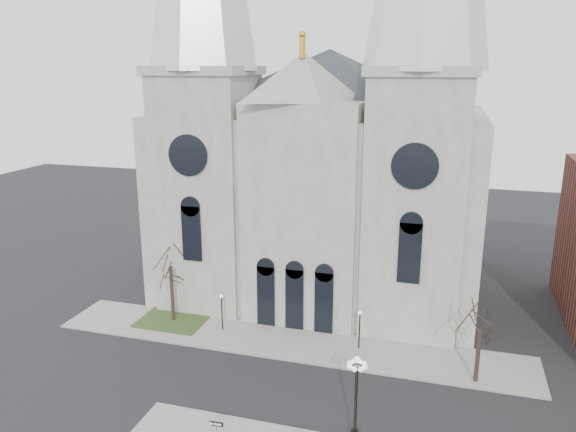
# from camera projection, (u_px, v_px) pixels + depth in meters

# --- Properties ---
(ground) EXTENTS (160.00, 160.00, 0.00)m
(ground) POSITION_uv_depth(u_px,v_px,m) (239.00, 419.00, 36.77)
(ground) COLOR black
(ground) RESTS_ON ground
(sidewalk_far) EXTENTS (40.00, 6.00, 0.14)m
(sidewalk_far) POSITION_uv_depth(u_px,v_px,m) (287.00, 342.00, 46.94)
(sidewalk_far) COLOR gray
(sidewalk_far) RESTS_ON ground
(grass_patch) EXTENTS (6.00, 5.00, 0.18)m
(grass_patch) POSITION_uv_depth(u_px,v_px,m) (174.00, 320.00, 50.86)
(grass_patch) COLOR #2F481E
(grass_patch) RESTS_ON ground
(cathedral) EXTENTS (33.00, 26.66, 54.00)m
(cathedral) POSITION_uv_depth(u_px,v_px,m) (322.00, 108.00, 53.16)
(cathedral) COLOR gray
(cathedral) RESTS_ON ground
(tree_left) EXTENTS (3.20, 3.20, 7.50)m
(tree_left) POSITION_uv_depth(u_px,v_px,m) (170.00, 263.00, 49.43)
(tree_left) COLOR black
(tree_left) RESTS_ON ground
(tree_right) EXTENTS (3.20, 3.20, 6.00)m
(tree_right) POSITION_uv_depth(u_px,v_px,m) (481.00, 327.00, 39.86)
(tree_right) COLOR black
(tree_right) RESTS_ON ground
(ped_lamp_left) EXTENTS (0.32, 0.32, 3.26)m
(ped_lamp_left) POSITION_uv_depth(u_px,v_px,m) (222.00, 306.00, 48.45)
(ped_lamp_left) COLOR black
(ped_lamp_left) RESTS_ON sidewalk_far
(ped_lamp_right) EXTENTS (0.32, 0.32, 3.26)m
(ped_lamp_right) POSITION_uv_depth(u_px,v_px,m) (360.00, 323.00, 45.19)
(ped_lamp_right) COLOR black
(ped_lamp_right) RESTS_ON sidewalk_far
(globe_lamp) EXTENTS (1.44, 1.44, 5.89)m
(globe_lamp) POSITION_uv_depth(u_px,v_px,m) (356.00, 390.00, 33.21)
(globe_lamp) COLOR black
(globe_lamp) RESTS_ON sidewalk_near
(one_way_sign) EXTENTS (0.90, 0.09, 2.06)m
(one_way_sign) POSITION_uv_depth(u_px,v_px,m) (216.00, 430.00, 33.23)
(one_way_sign) COLOR slate
(one_way_sign) RESTS_ON sidewalk_near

